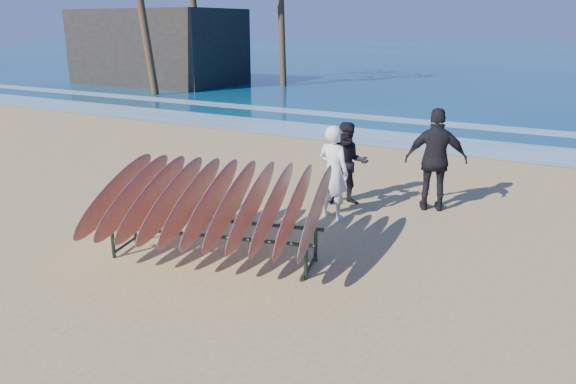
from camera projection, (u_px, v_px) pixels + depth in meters
name	position (u px, v px, depth m)	size (l,w,h in m)	color
ground	(260.00, 269.00, 8.06)	(120.00, 120.00, 0.00)	tan
ocean	(569.00, 61.00, 53.76)	(160.00, 160.00, 0.00)	navy
foam_near	(445.00, 144.00, 16.37)	(160.00, 160.00, 0.00)	white
foam_far	(472.00, 126.00, 19.27)	(160.00, 160.00, 0.00)	white
surfboard_rack	(212.00, 202.00, 8.14)	(3.69, 3.18, 1.47)	#1C2C22
person_white	(333.00, 172.00, 10.00)	(0.62, 0.40, 1.69)	white
person_dark_a	(348.00, 164.00, 10.76)	(0.78, 0.61, 1.61)	black
person_dark_b	(436.00, 160.00, 10.38)	(1.13, 0.47, 1.93)	black
building	(158.00, 47.00, 32.62)	(9.41, 5.23, 4.18)	#2D2823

